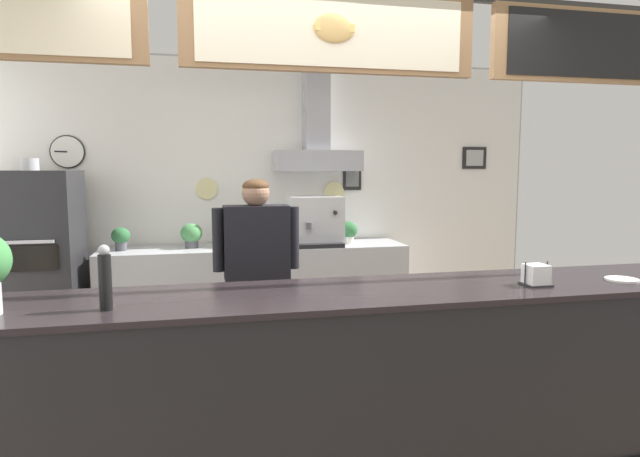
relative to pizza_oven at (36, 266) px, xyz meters
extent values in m
plane|color=brown|center=(2.07, -1.98, -0.81)|extent=(6.68, 6.68, 0.00)
cube|color=gray|center=(2.07, 0.57, 0.54)|extent=(5.57, 0.12, 2.71)
cube|color=white|center=(2.07, 0.51, 0.54)|extent=(5.53, 0.01, 2.67)
cylinder|color=black|center=(0.19, 0.49, 0.98)|extent=(0.31, 0.02, 0.31)
cylinder|color=white|center=(0.19, 0.48, 0.98)|extent=(0.28, 0.01, 0.28)
cube|color=black|center=(0.13, 0.47, 0.98)|extent=(0.11, 0.01, 0.01)
cylinder|color=beige|center=(1.43, 0.49, 0.62)|extent=(0.21, 0.02, 0.21)
cylinder|color=beige|center=(2.72, 0.49, 0.58)|extent=(0.21, 0.02, 0.21)
cube|color=black|center=(2.91, 0.49, 0.73)|extent=(0.19, 0.02, 0.26)
cube|color=slate|center=(2.91, 0.48, 0.73)|extent=(0.14, 0.01, 0.19)
cube|color=black|center=(4.29, 0.49, 0.93)|extent=(0.28, 0.02, 0.24)
cube|color=#A8A8A8|center=(4.29, 0.48, 0.93)|extent=(0.20, 0.01, 0.17)
cube|color=#A3A5AD|center=(2.51, 0.34, 0.90)|extent=(0.86, 0.34, 0.20)
cube|color=#A3A5AD|center=(2.51, 0.39, 1.42)|extent=(0.24, 0.24, 0.85)
cube|color=olive|center=(2.07, -2.05, 1.54)|extent=(1.59, 0.05, 0.42)
cube|color=#F2E5C6|center=(2.07, -2.08, 1.54)|extent=(1.43, 0.01, 0.37)
ellipsoid|color=#DBAD60|center=(2.07, -2.09, 1.55)|extent=(0.22, 0.04, 0.15)
cube|color=#E5C666|center=(2.07, -2.10, 1.55)|extent=(0.21, 0.01, 0.04)
cube|color=#9E754C|center=(3.80, -2.05, 1.54)|extent=(1.59, 0.05, 0.42)
cube|color=black|center=(3.80, -2.08, 1.54)|extent=(1.43, 0.01, 0.37)
cube|color=black|center=(2.07, -2.27, -0.32)|extent=(4.40, 0.67, 0.98)
cube|color=black|center=(2.07, -2.27, 0.18)|extent=(4.48, 0.70, 0.03)
cube|color=#B7BABF|center=(1.88, 0.17, -0.36)|extent=(2.86, 0.60, 0.90)
cube|color=#929499|center=(1.88, 0.17, -0.65)|extent=(2.72, 0.55, 0.02)
cube|color=#232326|center=(0.00, 0.00, 0.00)|extent=(0.70, 0.71, 1.62)
cube|color=black|center=(0.00, -0.37, 0.13)|extent=(0.53, 0.02, 0.20)
cube|color=#B7BABF|center=(0.00, -0.38, 0.26)|extent=(0.49, 0.02, 0.02)
cylinder|color=#B7BABF|center=(0.00, 0.00, 0.86)|extent=(0.14, 0.14, 0.10)
cube|color=#232328|center=(1.75, -1.11, -0.39)|extent=(0.34, 0.20, 0.85)
cube|color=black|center=(1.75, -1.11, 0.30)|extent=(0.46, 0.22, 0.53)
cylinder|color=black|center=(2.02, -1.11, 0.33)|extent=(0.08, 0.08, 0.45)
cylinder|color=black|center=(1.48, -1.11, 0.33)|extent=(0.08, 0.08, 0.45)
sphere|color=#997056|center=(1.75, -1.11, 0.65)|extent=(0.20, 0.20, 0.20)
ellipsoid|color=#4C331E|center=(1.75, -1.11, 0.70)|extent=(0.19, 0.19, 0.11)
cube|color=silver|center=(2.45, 0.15, 0.32)|extent=(0.50, 0.36, 0.47)
cylinder|color=#4C4C51|center=(2.35, -0.06, 0.30)|extent=(0.06, 0.06, 0.06)
cube|color=black|center=(2.45, -0.07, 0.11)|extent=(0.45, 0.10, 0.04)
sphere|color=black|center=(2.60, -0.05, 0.41)|extent=(0.04, 0.04, 0.04)
cylinder|color=beige|center=(2.78, 0.15, 0.12)|extent=(0.11, 0.11, 0.07)
ellipsoid|color=#2D6638|center=(2.78, 0.15, 0.22)|extent=(0.18, 0.18, 0.17)
cylinder|color=#4C4C51|center=(1.28, 0.21, 0.12)|extent=(0.12, 0.12, 0.07)
ellipsoid|color=#47894C|center=(1.28, 0.21, 0.23)|extent=(0.20, 0.20, 0.18)
cylinder|color=#9E563D|center=(1.71, 0.20, 0.14)|extent=(0.13, 0.13, 0.10)
ellipsoid|color=#387A3D|center=(1.71, 0.20, 0.26)|extent=(0.22, 0.22, 0.20)
cylinder|color=#4C4C51|center=(0.66, 0.17, 0.13)|extent=(0.10, 0.10, 0.08)
ellipsoid|color=#2D6638|center=(0.66, 0.17, 0.22)|extent=(0.16, 0.16, 0.15)
cylinder|color=white|center=(3.68, -2.36, 0.20)|extent=(0.18, 0.18, 0.01)
cube|color=#262628|center=(3.13, -2.36, 0.20)|extent=(0.13, 0.13, 0.01)
cylinder|color=#262628|center=(3.07, -2.36, 0.26)|extent=(0.01, 0.01, 0.13)
cylinder|color=#262628|center=(3.20, -2.36, 0.26)|extent=(0.01, 0.01, 0.13)
cube|color=white|center=(3.13, -2.36, 0.26)|extent=(0.11, 0.11, 0.11)
cylinder|color=black|center=(0.95, -2.40, 0.32)|extent=(0.06, 0.06, 0.25)
sphere|color=gray|center=(0.95, -2.40, 0.47)|extent=(0.05, 0.05, 0.05)
camera|label=1|loc=(1.37, -4.90, 0.83)|focal=30.25mm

